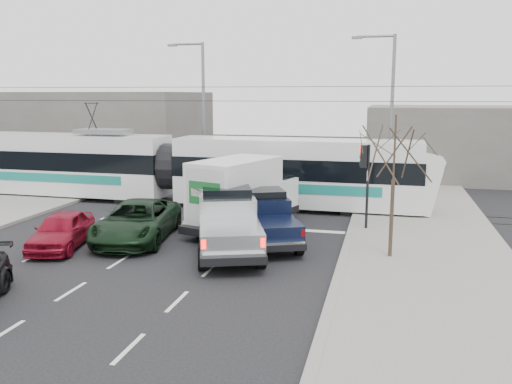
% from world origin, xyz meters
% --- Properties ---
extents(ground, '(120.00, 120.00, 0.00)m').
position_xyz_m(ground, '(0.00, 0.00, 0.00)').
color(ground, black).
rests_on(ground, ground).
extents(sidewalk_right, '(6.00, 60.00, 0.15)m').
position_xyz_m(sidewalk_right, '(9.00, 0.00, 0.07)').
color(sidewalk_right, gray).
rests_on(sidewalk_right, ground).
extents(rails, '(60.00, 1.60, 0.03)m').
position_xyz_m(rails, '(0.00, 10.00, 0.01)').
color(rails, '#33302D').
rests_on(rails, ground).
extents(building_left, '(14.00, 10.00, 6.00)m').
position_xyz_m(building_left, '(-14.00, 22.00, 3.00)').
color(building_left, slate).
rests_on(building_left, ground).
extents(building_right, '(12.00, 10.00, 5.00)m').
position_xyz_m(building_right, '(12.00, 24.00, 2.50)').
color(building_right, slate).
rests_on(building_right, ground).
extents(bare_tree, '(2.40, 2.40, 5.00)m').
position_xyz_m(bare_tree, '(7.60, 2.50, 3.79)').
color(bare_tree, '#47382B').
rests_on(bare_tree, ground).
extents(traffic_signal, '(0.44, 0.44, 3.60)m').
position_xyz_m(traffic_signal, '(6.47, 6.50, 2.74)').
color(traffic_signal, black).
rests_on(traffic_signal, ground).
extents(street_lamp_near, '(2.38, 0.25, 9.00)m').
position_xyz_m(street_lamp_near, '(7.31, 14.00, 5.11)').
color(street_lamp_near, slate).
rests_on(street_lamp_near, ground).
extents(street_lamp_far, '(2.38, 0.25, 9.00)m').
position_xyz_m(street_lamp_far, '(-4.19, 16.00, 5.11)').
color(street_lamp_far, slate).
rests_on(street_lamp_far, ground).
extents(catenary, '(60.00, 0.20, 7.00)m').
position_xyz_m(catenary, '(0.00, 10.00, 3.88)').
color(catenary, black).
rests_on(catenary, ground).
extents(tram, '(26.23, 3.12, 5.35)m').
position_xyz_m(tram, '(-4.00, 10.57, 1.90)').
color(tram, white).
rests_on(tram, ground).
extents(silver_pickup, '(4.16, 6.66, 2.29)m').
position_xyz_m(silver_pickup, '(1.58, 2.48, 1.14)').
color(silver_pickup, black).
rests_on(silver_pickup, ground).
extents(box_truck, '(4.04, 6.64, 3.14)m').
position_xyz_m(box_truck, '(1.34, 5.54, 1.55)').
color(box_truck, black).
rests_on(box_truck, ground).
extents(navy_pickup, '(3.56, 5.16, 2.05)m').
position_xyz_m(navy_pickup, '(2.85, 3.72, 1.01)').
color(navy_pickup, black).
rests_on(navy_pickup, ground).
extents(green_car, '(3.46, 5.99, 1.57)m').
position_xyz_m(green_car, '(-2.36, 2.86, 0.79)').
color(green_car, black).
rests_on(green_car, ground).
extents(red_car, '(2.53, 4.35, 1.39)m').
position_xyz_m(red_car, '(-4.67, 1.13, 0.70)').
color(red_car, maroon).
rests_on(red_car, ground).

